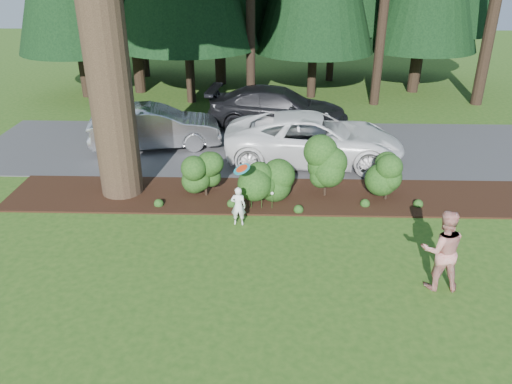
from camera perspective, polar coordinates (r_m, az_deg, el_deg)
ground at (r=12.36m, az=1.83°, el=-7.18°), size 80.00×80.00×0.00m
mulch_bed at (r=15.18m, az=1.84°, el=-0.43°), size 16.00×2.50×0.05m
driveway at (r=19.09m, az=1.84°, el=5.16°), size 22.00×6.00×0.03m
shrub_row at (r=14.77m, az=4.87°, el=2.07°), size 6.53×1.60×1.61m
lily_cluster at (r=14.21m, az=0.65°, el=-0.22°), size 0.69×0.09×0.57m
car_silver_wagon at (r=19.15m, az=-11.42°, el=7.27°), size 5.04×2.60×1.58m
car_white_suv at (r=17.50m, az=6.63°, el=6.08°), size 6.26×3.12×1.70m
car_dark_suv at (r=21.01m, az=2.53°, el=9.54°), size 6.02×2.95×1.69m
child at (r=13.41m, az=-2.04°, el=-1.62°), size 0.42×0.29×1.11m
adult at (r=11.49m, az=20.48°, el=-6.24°), size 0.93×0.74×1.88m
frisbee at (r=13.04m, az=-1.63°, el=2.65°), size 0.47×0.46×0.27m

